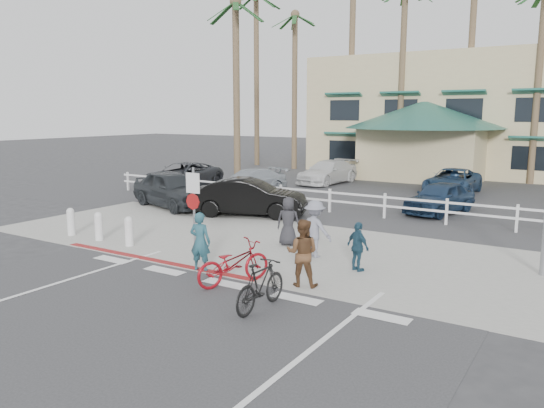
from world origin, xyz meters
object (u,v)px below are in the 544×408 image
Objects in this scene: bike_black at (261,285)px; car_white_sedan at (249,197)px; sign_post at (194,207)px; car_red_compact at (173,189)px; bike_red at (234,263)px.

bike_black is 0.38× the size of car_white_sedan.
car_white_sedan is at bearing 110.00° from sign_post.
car_white_sedan is at bearing -53.17° from bike_black.
car_red_compact is at bearing 136.73° from sign_post.
sign_post is at bearing -115.28° from car_red_compact.
car_red_compact is at bearing 71.97° from car_white_sedan.
bike_black is 0.37× the size of car_red_compact.
car_red_compact is (-3.96, -0.13, 0.05)m from car_white_sedan.
car_red_compact is (-6.10, 5.74, -0.64)m from sign_post.
bike_black is at bearing -32.75° from sign_post.
sign_post is 0.61× the size of car_red_compact.
sign_post is 1.44× the size of bike_red.
sign_post reaches higher than car_white_sedan.
sign_post reaches higher than bike_red.
bike_black is 10.41m from car_white_sedan.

